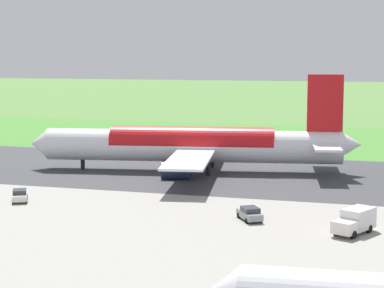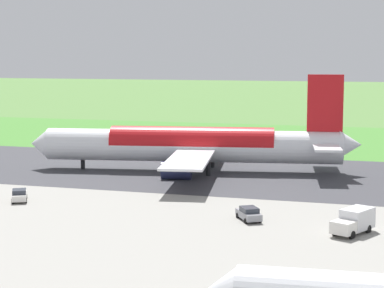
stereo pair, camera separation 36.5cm
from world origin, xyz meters
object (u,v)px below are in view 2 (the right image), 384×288
at_px(service_car_ops, 19,195).
at_px(service_truck_baggage, 354,221).
at_px(no_stopping_sign, 203,132).
at_px(service_car_followme, 249,214).
at_px(traffic_cone_orange, 185,139).
at_px(airliner_main, 194,145).

bearing_deg(service_car_ops, service_truck_baggage, 173.96).
xyz_separation_m(service_car_ops, no_stopping_sign, (-4.47, -72.00, 0.74)).
relative_size(service_car_followme, no_stopping_sign, 1.69).
relative_size(service_truck_baggage, service_car_ops, 1.36).
relative_size(service_car_ops, traffic_cone_orange, 8.26).
distance_m(service_car_ops, no_stopping_sign, 72.14).
height_order(airliner_main, service_truck_baggage, airliner_main).
height_order(service_car_ops, traffic_cone_orange, service_car_ops).
height_order(service_truck_baggage, traffic_cone_orange, service_truck_baggage).
bearing_deg(traffic_cone_orange, service_car_followme, 112.56).
relative_size(service_truck_baggage, traffic_cone_orange, 11.28).
relative_size(airliner_main, traffic_cone_orange, 98.10).
bearing_deg(no_stopping_sign, service_car_followme, 109.52).
relative_size(service_car_ops, no_stopping_sign, 1.70).
height_order(airliner_main, service_car_ops, airliner_main).
bearing_deg(no_stopping_sign, traffic_cone_orange, 36.42).
height_order(no_stopping_sign, traffic_cone_orange, no_stopping_sign).
bearing_deg(service_truck_baggage, airliner_main, -50.65).
xyz_separation_m(airliner_main, no_stopping_sign, (10.56, -42.94, -2.77)).
bearing_deg(airliner_main, no_stopping_sign, -76.19).
height_order(service_car_ops, no_stopping_sign, no_stopping_sign).
height_order(service_truck_baggage, service_car_followme, service_truck_baggage).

